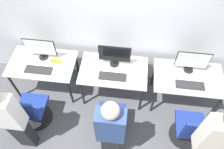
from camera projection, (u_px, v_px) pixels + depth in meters
name	position (u px, v px, depth m)	size (l,w,h in m)	color
ground_plane	(111.00, 109.00, 3.92)	(20.00, 20.00, 0.00)	#4C4C51
wall_back	(117.00, 18.00, 3.25)	(12.00, 0.05, 2.80)	silver
desk_left	(43.00, 66.00, 3.69)	(1.10, 0.67, 0.71)	silver
monitor_left	(40.00, 48.00, 3.51)	(0.51, 0.16, 0.41)	black
keyboard_left	(38.00, 70.00, 3.52)	(0.44, 0.16, 0.02)	#262628
mouse_left	(55.00, 70.00, 3.51)	(0.06, 0.09, 0.03)	silver
office_chair_left	(32.00, 111.00, 3.50)	(0.48, 0.48, 0.89)	black
person_left	(11.00, 119.00, 2.87)	(0.36, 0.21, 1.60)	#232328
desk_center	(113.00, 73.00, 3.60)	(1.10, 0.67, 0.71)	silver
monitor_center	(114.00, 55.00, 3.43)	(0.51, 0.16, 0.41)	black
keyboard_center	(112.00, 77.00, 3.45)	(0.44, 0.16, 0.02)	#262628
mouse_center	(130.00, 79.00, 3.41)	(0.06, 0.09, 0.03)	silver
office_chair_center	(111.00, 121.00, 3.40)	(0.48, 0.48, 0.89)	black
person_center	(111.00, 132.00, 2.79)	(0.36, 0.20, 1.56)	#232328
desk_right	(187.00, 80.00, 3.52)	(1.10, 0.67, 0.71)	silver
monitor_right	(192.00, 61.00, 3.35)	(0.51, 0.16, 0.41)	black
keyboard_right	(190.00, 85.00, 3.35)	(0.44, 0.16, 0.02)	#262628
mouse_right	(210.00, 86.00, 3.34)	(0.06, 0.09, 0.03)	silver
office_chair_right	(190.00, 130.00, 3.31)	(0.48, 0.48, 0.89)	black
person_right	(210.00, 141.00, 2.62)	(0.36, 0.23, 1.72)	#232328
placard_left	(56.00, 61.00, 3.59)	(0.16, 0.03, 0.08)	yellow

